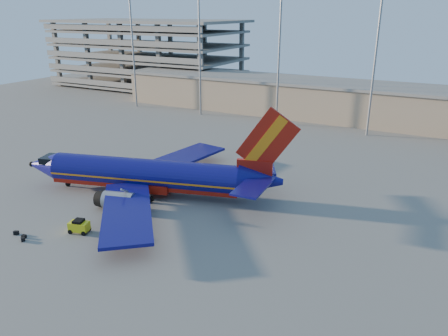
# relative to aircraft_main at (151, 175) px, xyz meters

# --- Properties ---
(ground) EXTENTS (220.00, 220.00, 0.00)m
(ground) POSITION_rel_aircraft_main_xyz_m (5.25, -0.25, -2.82)
(ground) COLOR slate
(ground) RESTS_ON ground
(terminal_building) EXTENTS (122.00, 16.00, 8.50)m
(terminal_building) POSITION_rel_aircraft_main_xyz_m (15.25, 57.75, 1.50)
(terminal_building) COLOR gray
(terminal_building) RESTS_ON ground
(parking_garage) EXTENTS (62.00, 32.00, 21.40)m
(parking_garage) POSITION_rel_aircraft_main_xyz_m (-56.75, 73.79, 8.91)
(parking_garage) COLOR slate
(parking_garage) RESTS_ON ground
(light_mast_row) EXTENTS (101.60, 1.60, 28.65)m
(light_mast_row) POSITION_rel_aircraft_main_xyz_m (10.25, 45.75, 14.74)
(light_mast_row) COLOR gray
(light_mast_row) RESTS_ON ground
(aircraft_main) EXTENTS (38.05, 36.09, 13.19)m
(aircraft_main) POSITION_rel_aircraft_main_xyz_m (0.00, 0.00, 0.00)
(aircraft_main) COLOR navy
(aircraft_main) RESTS_ON ground
(baggage_tug) EXTENTS (2.53, 1.91, 1.62)m
(baggage_tug) POSITION_rel_aircraft_main_xyz_m (-0.56, -13.11, -1.97)
(baggage_tug) COLOR yellow
(baggage_tug) RESTS_ON ground
(luggage_pile) EXTENTS (2.66, 1.21, 0.46)m
(luggage_pile) POSITION_rel_aircraft_main_xyz_m (-5.74, -17.16, -2.61)
(luggage_pile) COLOR black
(luggage_pile) RESTS_ON ground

